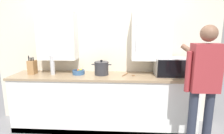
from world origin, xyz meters
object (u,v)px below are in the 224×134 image
object	(u,v)px
fruit_bowl	(79,72)
person_figure	(203,81)
wooden_spoon	(129,75)
knife_block	(32,67)
stock_pot	(102,68)
thermos_flask	(52,65)
microwave_oven	(169,67)

from	to	relation	value
fruit_bowl	person_figure	xyz separation A→B (m)	(1.75, -0.70, 0.06)
wooden_spoon	knife_block	world-z (taller)	knife_block
stock_pot	wooden_spoon	xyz separation A→B (m)	(0.46, -0.02, -0.10)
thermos_flask	knife_block	world-z (taller)	thermos_flask
microwave_oven	fruit_bowl	distance (m)	1.51
thermos_flask	fruit_bowl	bearing A→B (deg)	5.78
wooden_spoon	thermos_flask	bearing A→B (deg)	-179.71
knife_block	person_figure	world-z (taller)	person_figure
stock_pot	person_figure	xyz separation A→B (m)	(1.35, -0.69, -0.01)
stock_pot	knife_block	world-z (taller)	knife_block
stock_pot	wooden_spoon	size ratio (longest dim) A/B	1.48
fruit_bowl	knife_block	world-z (taller)	knife_block
knife_block	thermos_flask	bearing A→B (deg)	-4.55
microwave_oven	wooden_spoon	bearing A→B (deg)	-177.55
microwave_oven	thermos_flask	distance (m)	1.93
knife_block	person_figure	distance (m)	2.63
thermos_flask	fruit_bowl	world-z (taller)	thermos_flask
microwave_oven	wooden_spoon	world-z (taller)	microwave_oven
thermos_flask	person_figure	xyz separation A→B (m)	(2.17, -0.65, -0.06)
person_figure	microwave_oven	bearing A→B (deg)	109.48
fruit_bowl	person_figure	distance (m)	1.88
thermos_flask	person_figure	bearing A→B (deg)	-16.75
wooden_spoon	thermos_flask	distance (m)	1.29
microwave_oven	person_figure	distance (m)	0.73
microwave_oven	knife_block	xyz separation A→B (m)	(-2.29, -0.01, -0.03)
stock_pot	thermos_flask	bearing A→B (deg)	-177.81
stock_pot	fruit_bowl	xyz separation A→B (m)	(-0.39, 0.01, -0.07)
stock_pot	wooden_spoon	world-z (taller)	stock_pot
wooden_spoon	fruit_bowl	size ratio (longest dim) A/B	1.08
fruit_bowl	knife_block	distance (m)	0.80
wooden_spoon	knife_block	size ratio (longest dim) A/B	0.71
microwave_oven	thermos_flask	size ratio (longest dim) A/B	1.49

